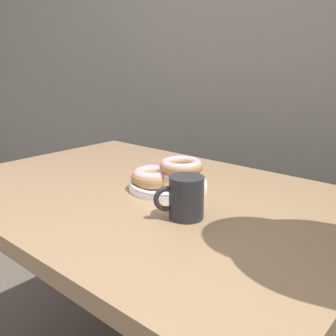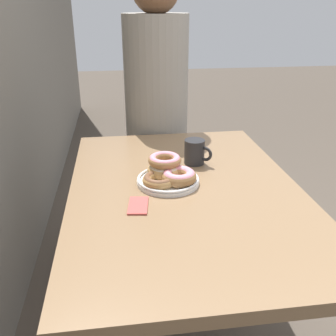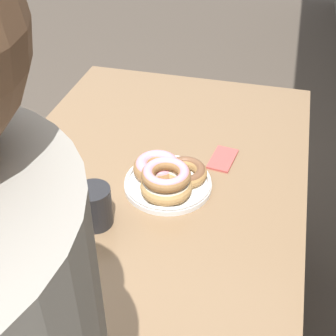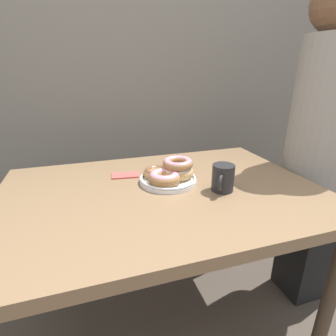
# 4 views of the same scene
# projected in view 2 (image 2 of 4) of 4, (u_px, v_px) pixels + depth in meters

# --- Properties ---
(ground_plane) EXTENTS (14.00, 14.00, 0.00)m
(ground_plane) POSITION_uv_depth(u_px,v_px,m) (268.00, 329.00, 1.65)
(ground_plane) COLOR #4C4238
(dining_table) EXTENTS (1.17, 0.80, 0.73)m
(dining_table) POSITION_uv_depth(u_px,v_px,m) (185.00, 206.00, 1.34)
(dining_table) COLOR #846647
(dining_table) RESTS_ON ground_plane
(donut_plate) EXTENTS (0.24, 0.23, 0.09)m
(donut_plate) POSITION_uv_depth(u_px,v_px,m) (168.00, 173.00, 1.33)
(donut_plate) COLOR white
(donut_plate) RESTS_ON dining_table
(coffee_mug) EXTENTS (0.09, 0.10, 0.10)m
(coffee_mug) POSITION_uv_depth(u_px,v_px,m) (195.00, 152.00, 1.48)
(coffee_mug) COLOR #232326
(coffee_mug) RESTS_ON dining_table
(person_figure) EXTENTS (0.37, 0.33, 1.48)m
(person_figure) POSITION_uv_depth(u_px,v_px,m) (156.00, 110.00, 1.98)
(person_figure) COLOR black
(person_figure) RESTS_ON ground_plane
(napkin) EXTENTS (0.12, 0.07, 0.01)m
(napkin) POSITION_uv_depth(u_px,v_px,m) (138.00, 206.00, 1.18)
(napkin) COLOR #BC4C47
(napkin) RESTS_ON dining_table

